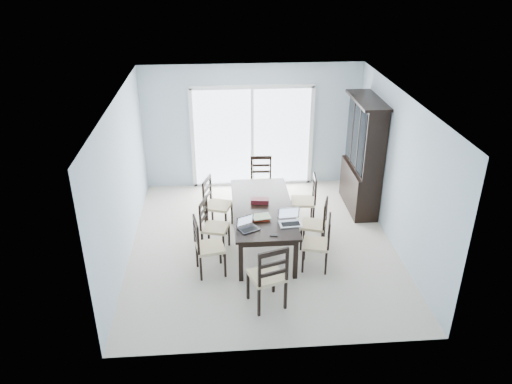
% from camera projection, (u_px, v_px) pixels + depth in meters
% --- Properties ---
extents(floor, '(5.00, 5.00, 0.00)m').
position_uv_depth(floor, '(262.00, 244.00, 8.67)').
color(floor, beige).
rests_on(floor, ground).
extents(ceiling, '(5.00, 5.00, 0.00)m').
position_uv_depth(ceiling, '(263.00, 98.00, 7.52)').
color(ceiling, white).
rests_on(ceiling, back_wall).
extents(back_wall, '(4.50, 0.02, 2.60)m').
position_uv_depth(back_wall, '(252.00, 127.00, 10.33)').
color(back_wall, '#A8BCC9').
rests_on(back_wall, floor).
extents(wall_left, '(0.02, 5.00, 2.60)m').
position_uv_depth(wall_left, '(122.00, 181.00, 7.94)').
color(wall_left, '#A8BCC9').
rests_on(wall_left, floor).
extents(wall_right, '(0.02, 5.00, 2.60)m').
position_uv_depth(wall_right, '(398.00, 172.00, 8.25)').
color(wall_right, '#A8BCC9').
rests_on(wall_right, floor).
extents(balcony, '(4.50, 2.00, 0.10)m').
position_uv_depth(balcony, '(249.00, 167.00, 11.82)').
color(balcony, gray).
rests_on(balcony, ground).
extents(railing, '(4.50, 0.06, 1.10)m').
position_uv_depth(railing, '(247.00, 129.00, 12.45)').
color(railing, '#99999E').
rests_on(railing, balcony).
extents(dining_table, '(1.00, 2.20, 0.75)m').
position_uv_depth(dining_table, '(263.00, 210.00, 8.38)').
color(dining_table, black).
rests_on(dining_table, floor).
extents(china_hutch, '(0.50, 1.38, 2.20)m').
position_uv_depth(china_hutch, '(363.00, 157.00, 9.45)').
color(china_hutch, black).
rests_on(china_hutch, floor).
extents(sliding_door, '(2.52, 0.05, 2.18)m').
position_uv_depth(sliding_door, '(252.00, 137.00, 10.41)').
color(sliding_door, silver).
rests_on(sliding_door, floor).
extents(chair_left_near, '(0.50, 0.49, 1.12)m').
position_uv_depth(chair_left_near, '(204.00, 241.00, 7.67)').
color(chair_left_near, black).
rests_on(chair_left_near, floor).
extents(chair_left_mid, '(0.51, 0.50, 1.07)m').
position_uv_depth(chair_left_mid, '(210.00, 220.00, 8.29)').
color(chair_left_mid, black).
rests_on(chair_left_mid, floor).
extents(chair_left_far, '(0.55, 0.54, 1.13)m').
position_uv_depth(chair_left_far, '(213.00, 198.00, 8.95)').
color(chair_left_far, black).
rests_on(chair_left_far, floor).
extents(chair_right_near, '(0.49, 0.48, 1.06)m').
position_uv_depth(chair_right_near, '(322.00, 237.00, 7.81)').
color(chair_right_near, black).
rests_on(chair_right_near, floor).
extents(chair_right_mid, '(0.50, 0.49, 1.03)m').
position_uv_depth(chair_right_mid, '(319.00, 219.00, 8.38)').
color(chair_right_mid, black).
rests_on(chair_right_mid, floor).
extents(chair_right_far, '(0.46, 0.45, 1.10)m').
position_uv_depth(chair_right_far, '(308.00, 195.00, 9.10)').
color(chair_right_far, black).
rests_on(chair_right_far, floor).
extents(chair_end_near, '(0.57, 0.58, 1.20)m').
position_uv_depth(chair_end_near, '(270.00, 271.00, 6.88)').
color(chair_end_near, black).
rests_on(chair_end_near, floor).
extents(chair_end_far, '(0.44, 0.45, 1.11)m').
position_uv_depth(chair_end_far, '(261.00, 176.00, 9.85)').
color(chair_end_far, black).
rests_on(chair_end_far, floor).
extents(laptop_dark, '(0.35, 0.31, 0.20)m').
position_uv_depth(laptop_dark, '(249.00, 227.00, 7.64)').
color(laptop_dark, black).
rests_on(laptop_dark, dining_table).
extents(laptop_silver, '(0.37, 0.27, 0.24)m').
position_uv_depth(laptop_silver, '(290.00, 221.00, 7.78)').
color(laptop_silver, '#B5B5B7').
rests_on(laptop_silver, dining_table).
extents(book_stack, '(0.31, 0.26, 0.05)m').
position_uv_depth(book_stack, '(261.00, 217.00, 7.96)').
color(book_stack, maroon).
rests_on(book_stack, dining_table).
extents(cell_phone, '(0.13, 0.09, 0.01)m').
position_uv_depth(cell_phone, '(274.00, 235.00, 7.50)').
color(cell_phone, black).
rests_on(cell_phone, dining_table).
extents(game_box, '(0.32, 0.19, 0.07)m').
position_uv_depth(game_box, '(260.00, 201.00, 8.44)').
color(game_box, '#4D0F1E').
rests_on(game_box, dining_table).
extents(hot_tub, '(2.12, 1.96, 0.95)m').
position_uv_depth(hot_tub, '(215.00, 146.00, 11.62)').
color(hot_tub, brown).
rests_on(hot_tub, balcony).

